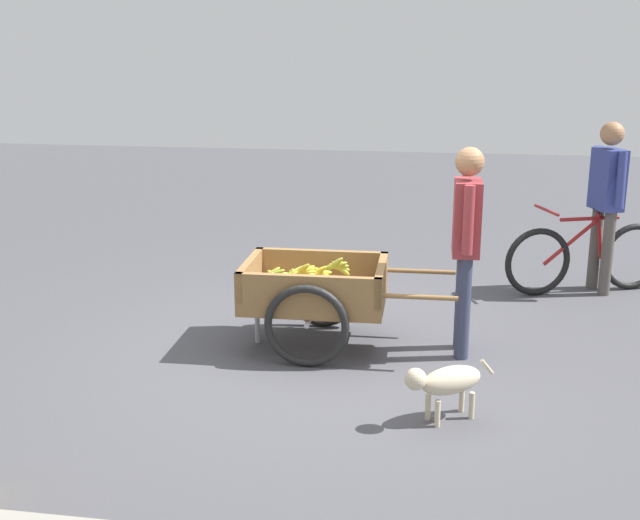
{
  "coord_description": "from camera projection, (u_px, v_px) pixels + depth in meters",
  "views": [
    {
      "loc": [
        -0.88,
        5.65,
        2.35
      ],
      "look_at": [
        0.04,
        -0.1,
        0.75
      ],
      "focal_mm": 44.71,
      "sensor_mm": 36.0,
      "label": 1
    }
  ],
  "objects": [
    {
      "name": "dog",
      "position": [
        446.0,
        381.0,
        5.04
      ],
      "size": [
        0.57,
        0.43,
        0.4
      ],
      "color": "beige",
      "rests_on": "ground"
    },
    {
      "name": "vendor_person",
      "position": [
        466.0,
        233.0,
        5.98
      ],
      "size": [
        0.22,
        0.56,
        1.61
      ],
      "color": "#333851",
      "rests_on": "ground"
    },
    {
      "name": "fruit_cart",
      "position": [
        315.0,
        293.0,
        6.26
      ],
      "size": [
        1.67,
        0.95,
        0.73
      ],
      "color": "olive",
      "rests_on": "ground"
    },
    {
      "name": "bicycle",
      "position": [
        586.0,
        257.0,
        7.64
      ],
      "size": [
        1.58,
        0.69,
        0.85
      ],
      "color": "black",
      "rests_on": "ground"
    },
    {
      "name": "cyclist_person",
      "position": [
        607.0,
        192.0,
        7.5
      ],
      "size": [
        0.31,
        0.53,
        1.64
      ],
      "color": "#4C4742",
      "rests_on": "ground"
    },
    {
      "name": "plastic_bucket",
      "position": [
        349.0,
        275.0,
        7.78
      ],
      "size": [
        0.25,
        0.25,
        0.29
      ],
      "primitive_type": "cylinder",
      "color": "#B21E1E",
      "rests_on": "ground"
    },
    {
      "name": "ground_plane",
      "position": [
        323.0,
        357.0,
        6.13
      ],
      "size": [
        24.0,
        24.0,
        0.0
      ],
      "primitive_type": "plane",
      "color": "#47474C"
    }
  ]
}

